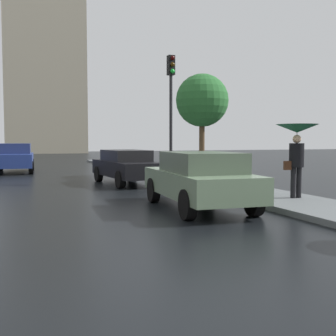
% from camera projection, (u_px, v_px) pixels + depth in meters
% --- Properties ---
extents(ground, '(120.00, 120.00, 0.00)m').
position_uv_depth(ground, '(212.00, 314.00, 4.13)').
color(ground, black).
extents(car_blue_near_kerb, '(2.09, 4.10, 1.53)m').
position_uv_depth(car_blue_near_kerb, '(15.00, 157.00, 22.06)').
color(car_blue_near_kerb, navy).
rests_on(car_blue_near_kerb, ground).
extents(car_green_mid_road, '(2.02, 4.30, 1.41)m').
position_uv_depth(car_green_mid_road, '(199.00, 179.00, 10.41)').
color(car_green_mid_road, slate).
rests_on(car_green_mid_road, ground).
extents(car_black_far_ahead, '(1.96, 4.32, 1.32)m').
position_uv_depth(car_black_far_ahead, '(127.00, 166.00, 16.40)').
color(car_black_far_ahead, black).
rests_on(car_black_far_ahead, ground).
extents(pedestrian_with_umbrella_near, '(1.13, 1.13, 1.99)m').
position_uv_depth(pedestrian_with_umbrella_near, '(297.00, 139.00, 11.29)').
color(pedestrian_with_umbrella_near, black).
rests_on(pedestrian_with_umbrella_near, sidewalk_strip).
extents(traffic_light, '(0.26, 0.39, 4.83)m').
position_uv_depth(traffic_light, '(171.00, 95.00, 16.34)').
color(traffic_light, black).
rests_on(traffic_light, sidewalk_strip).
extents(street_tree_near, '(2.48, 2.48, 4.81)m').
position_uv_depth(street_tree_near, '(202.00, 101.00, 19.73)').
color(street_tree_near, '#4C3823').
rests_on(street_tree_near, ground).
extents(distant_tower, '(11.36, 12.83, 25.01)m').
position_uv_depth(distant_tower, '(47.00, 61.00, 57.63)').
color(distant_tower, '#B2A88E').
rests_on(distant_tower, ground).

